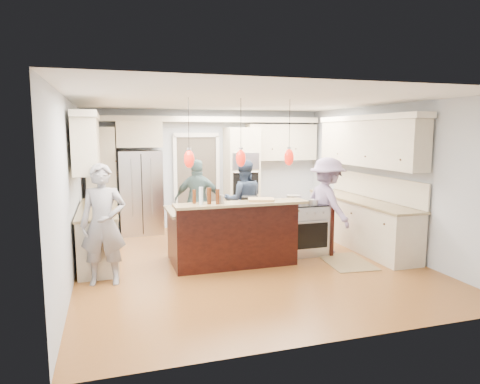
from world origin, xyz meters
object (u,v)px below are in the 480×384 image
object	(u,v)px
refrigerator	(141,192)
kitchen_island	(231,233)
person_far_left	(243,200)
person_bar_end	(103,225)
island_range	(304,229)

from	to	relation	value
refrigerator	kitchen_island	xyz separation A→B (m)	(1.30, -2.57, -0.42)
refrigerator	person_far_left	xyz separation A→B (m)	(1.95, -1.23, -0.08)
person_bar_end	island_range	bearing A→B (deg)	18.24
kitchen_island	person_far_left	world-z (taller)	person_far_left
refrigerator	person_bar_end	xyz separation A→B (m)	(-0.75, -3.09, -0.02)
island_range	person_far_left	world-z (taller)	person_far_left
kitchen_island	person_bar_end	distance (m)	2.15
refrigerator	person_far_left	size ratio (longest dim) A/B	1.10
person_bar_end	kitchen_island	bearing A→B (deg)	22.71
kitchen_island	island_range	distance (m)	1.41
kitchen_island	refrigerator	bearing A→B (deg)	116.88
refrigerator	person_bar_end	bearing A→B (deg)	-103.64
island_range	person_bar_end	size ratio (longest dim) A/B	0.52
island_range	person_bar_end	xyz separation A→B (m)	(-3.46, -0.60, 0.42)
kitchen_island	island_range	size ratio (longest dim) A/B	2.28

